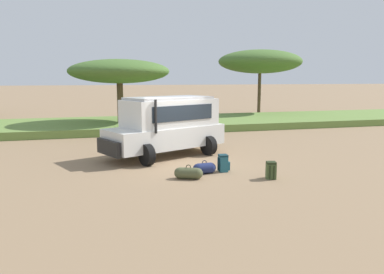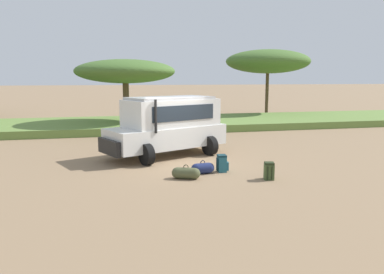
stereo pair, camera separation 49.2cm
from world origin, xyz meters
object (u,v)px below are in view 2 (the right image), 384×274
object	(u,v)px
backpack_beside_front_wheel	(269,171)
acacia_tree_distant_right	(268,62)
acacia_tree_far_right	(125,72)
backpack_cluster_center	(222,164)
safari_vehicle	(169,125)
duffel_bag_low_black_case	(203,168)
duffel_bag_soft_canvas	(186,173)

from	to	relation	value
backpack_beside_front_wheel	acacia_tree_distant_right	xyz separation A→B (m)	(7.88, 17.58, 4.22)
acacia_tree_far_right	acacia_tree_distant_right	world-z (taller)	acacia_tree_distant_right
backpack_cluster_center	safari_vehicle	bearing A→B (deg)	112.85
safari_vehicle	duffel_bag_low_black_case	xyz separation A→B (m)	(0.60, -3.23, -1.11)
safari_vehicle	duffel_bag_soft_canvas	world-z (taller)	safari_vehicle
backpack_beside_front_wheel	duffel_bag_soft_canvas	distance (m)	2.65
backpack_beside_front_wheel	safari_vehicle	bearing A→B (deg)	119.12
backpack_beside_front_wheel	duffel_bag_low_black_case	world-z (taller)	backpack_beside_front_wheel
acacia_tree_far_right	acacia_tree_distant_right	xyz separation A→B (m)	(11.54, 4.23, 0.90)
acacia_tree_far_right	backpack_cluster_center	bearing A→B (deg)	-78.23
safari_vehicle	duffel_bag_low_black_case	distance (m)	3.47
duffel_bag_soft_canvas	safari_vehicle	bearing A→B (deg)	88.62
duffel_bag_soft_canvas	acacia_tree_far_right	world-z (taller)	acacia_tree_far_right
duffel_bag_low_black_case	acacia_tree_far_right	world-z (taller)	acacia_tree_far_right
backpack_beside_front_wheel	backpack_cluster_center	size ratio (longest dim) A/B	0.95
duffel_bag_low_black_case	duffel_bag_soft_canvas	bearing A→B (deg)	-143.78
duffel_bag_low_black_case	acacia_tree_distant_right	xyz separation A→B (m)	(9.74, 16.39, 4.31)
duffel_bag_low_black_case	duffel_bag_soft_canvas	xyz separation A→B (m)	(-0.69, -0.51, 0.00)
duffel_bag_low_black_case	acacia_tree_distant_right	distance (m)	19.55
safari_vehicle	duffel_bag_soft_canvas	size ratio (longest dim) A/B	6.07
duffel_bag_low_black_case	acacia_tree_distant_right	size ratio (longest dim) A/B	0.12
backpack_cluster_center	backpack_beside_front_wheel	bearing A→B (deg)	-48.49
backpack_beside_front_wheel	duffel_bag_soft_canvas	bearing A→B (deg)	164.92
backpack_cluster_center	acacia_tree_distant_right	bearing A→B (deg)	61.01
safari_vehicle	backpack_cluster_center	distance (m)	3.54
backpack_cluster_center	duffel_bag_soft_canvas	distance (m)	1.54
duffel_bag_soft_canvas	acacia_tree_far_right	xyz separation A→B (m)	(-1.10, 12.66, 3.41)
duffel_bag_soft_canvas	duffel_bag_low_black_case	bearing A→B (deg)	36.22
safari_vehicle	acacia_tree_far_right	xyz separation A→B (m)	(-1.19, 8.93, 2.30)
backpack_cluster_center	acacia_tree_far_right	xyz separation A→B (m)	(-2.51, 12.06, 3.30)
duffel_bag_soft_canvas	acacia_tree_distant_right	size ratio (longest dim) A/B	0.13
backpack_cluster_center	duffel_bag_low_black_case	distance (m)	0.73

